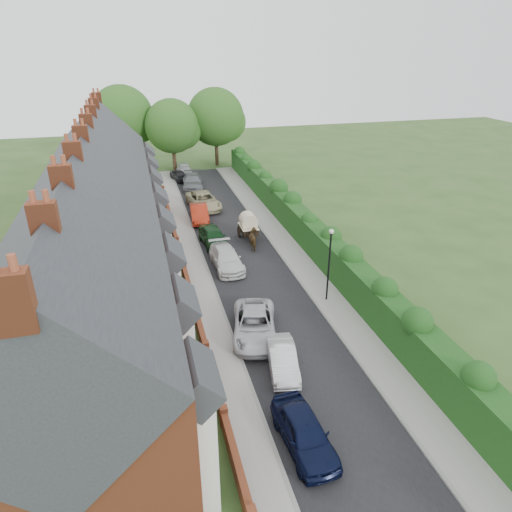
{
  "coord_description": "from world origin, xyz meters",
  "views": [
    {
      "loc": [
        -7.89,
        -20.21,
        15.79
      ],
      "look_at": [
        -0.55,
        7.48,
        2.2
      ],
      "focal_mm": 32.0,
      "sensor_mm": 36.0,
      "label": 1
    }
  ],
  "objects": [
    {
      "name": "car_grey",
      "position": [
        -1.76,
        31.92,
        0.79
      ],
      "size": [
        2.82,
        5.68,
        1.59
      ],
      "primitive_type": "imported",
      "rotation": [
        0.0,
        0.0,
        -0.11
      ],
      "color": "slate",
      "rests_on": "ground"
    },
    {
      "name": "lamppost",
      "position": [
        3.4,
        4.0,
        3.3
      ],
      "size": [
        0.32,
        0.32,
        5.16
      ],
      "color": "black",
      "rests_on": "ground"
    },
    {
      "name": "ground",
      "position": [
        0.0,
        0.0,
        0.0
      ],
      "size": [
        140.0,
        140.0,
        0.0
      ],
      "primitive_type": "plane",
      "color": "#2D4C1E",
      "rests_on": "ground"
    },
    {
      "name": "road",
      "position": [
        -0.5,
        11.0,
        0.01
      ],
      "size": [
        6.0,
        58.0,
        0.02
      ],
      "primitive_type": "cube",
      "color": "black",
      "rests_on": "ground"
    },
    {
      "name": "car_green",
      "position": [
        -2.3,
        15.0,
        0.78
      ],
      "size": [
        2.21,
        4.72,
        1.56
      ],
      "primitive_type": "imported",
      "rotation": [
        0.0,
        0.0,
        0.08
      ],
      "color": "#0F3415",
      "rests_on": "ground"
    },
    {
      "name": "car_white",
      "position": [
        -2.06,
        10.6,
        0.73
      ],
      "size": [
        2.22,
        5.09,
        1.46
      ],
      "primitive_type": "imported",
      "rotation": [
        0.0,
        0.0,
        0.04
      ],
      "color": "silver",
      "rests_on": "ground"
    },
    {
      "name": "kerb_house_side",
      "position": [
        -3.55,
        11.0,
        0.07
      ],
      "size": [
        0.18,
        58.0,
        0.13
      ],
      "primitive_type": "cube",
      "color": "gray",
      "rests_on": "ground"
    },
    {
      "name": "pavement_house_side",
      "position": [
        -4.35,
        11.0,
        0.06
      ],
      "size": [
        1.7,
        58.0,
        0.12
      ],
      "primitive_type": "cube",
      "color": "gray",
      "rests_on": "ground"
    },
    {
      "name": "car_extra_far",
      "position": [
        -2.05,
        37.44,
        0.66
      ],
      "size": [
        1.91,
        4.56,
        1.31
      ],
      "primitive_type": "imported",
      "rotation": [
        0.0,
        0.0,
        -0.02
      ],
      "color": "#B8BBC1",
      "rests_on": "ground"
    },
    {
      "name": "car_red",
      "position": [
        -2.58,
        21.14,
        0.75
      ],
      "size": [
        1.9,
        4.67,
        1.51
      ],
      "primitive_type": "imported",
      "rotation": [
        0.0,
        0.0,
        -0.07
      ],
      "color": "#9F2411",
      "rests_on": "ground"
    },
    {
      "name": "horse",
      "position": [
        0.9,
        13.46,
        0.81
      ],
      "size": [
        0.91,
        1.93,
        1.61
      ],
      "primitive_type": "imported",
      "rotation": [
        0.0,
        0.0,
        3.12
      ],
      "color": "#4A351B",
      "rests_on": "ground"
    },
    {
      "name": "kerb_hedge_side",
      "position": [
        2.55,
        11.0,
        0.07
      ],
      "size": [
        0.18,
        58.0,
        0.13
      ],
      "primitive_type": "cube",
      "color": "gray",
      "rests_on": "ground"
    },
    {
      "name": "tree_far_left",
      "position": [
        -2.65,
        40.08,
        5.71
      ],
      "size": [
        7.14,
        6.8,
        9.29
      ],
      "color": "#332316",
      "rests_on": "ground"
    },
    {
      "name": "garden_wall_row",
      "position": [
        -5.35,
        10.0,
        0.46
      ],
      "size": [
        0.35,
        40.35,
        1.1
      ],
      "color": "brown",
      "rests_on": "ground"
    },
    {
      "name": "tree_far_right",
      "position": [
        3.39,
        42.08,
        6.31
      ],
      "size": [
        7.98,
        7.6,
        10.31
      ],
      "color": "#332316",
      "rests_on": "ground"
    },
    {
      "name": "car_black",
      "position": [
        -2.9,
        35.5,
        0.64
      ],
      "size": [
        2.43,
        4.03,
        1.28
      ],
      "primitive_type": "imported",
      "rotation": [
        0.0,
        0.0,
        0.26
      ],
      "color": "black",
      "rests_on": "ground"
    },
    {
      "name": "terrace_row",
      "position": [
        -10.87,
        9.98,
        4.47
      ],
      "size": [
        9.05,
        40.5,
        11.5
      ],
      "color": "brown",
      "rests_on": "ground"
    },
    {
      "name": "horse_cart",
      "position": [
        0.9,
        15.52,
        1.38
      ],
      "size": [
        1.51,
        3.34,
        2.41
      ],
      "color": "black",
      "rests_on": "ground"
    },
    {
      "name": "car_silver_b",
      "position": [
        -2.25,
        1.4,
        0.74
      ],
      "size": [
        3.67,
        5.79,
        1.49
      ],
      "primitive_type": "imported",
      "rotation": [
        0.0,
        0.0,
        -0.24
      ],
      "color": "silver",
      "rests_on": "ground"
    },
    {
      "name": "car_navy",
      "position": [
        -2.26,
        -6.96,
        0.75
      ],
      "size": [
        2.05,
        4.53,
        1.51
      ],
      "primitive_type": "imported",
      "rotation": [
        0.0,
        0.0,
        0.06
      ],
      "color": "black",
      "rests_on": "ground"
    },
    {
      "name": "car_silver_a",
      "position": [
        -1.6,
        -1.91,
        0.65
      ],
      "size": [
        2.02,
        4.15,
        1.31
      ],
      "primitive_type": "imported",
      "rotation": [
        0.0,
        0.0,
        -0.17
      ],
      "color": "silver",
      "rests_on": "ground"
    },
    {
      "name": "car_beige",
      "position": [
        -1.6,
        24.63,
        0.79
      ],
      "size": [
        3.41,
        6.0,
        1.58
      ],
      "primitive_type": "imported",
      "rotation": [
        0.0,
        0.0,
        0.14
      ],
      "color": "tan",
      "rests_on": "ground"
    },
    {
      "name": "pavement_hedge_side",
      "position": [
        3.6,
        11.0,
        0.06
      ],
      "size": [
        2.2,
        58.0,
        0.12
      ],
      "primitive_type": "cube",
      "color": "gray",
      "rests_on": "ground"
    },
    {
      "name": "hedge",
      "position": [
        5.4,
        11.0,
        1.6
      ],
      "size": [
        2.1,
        58.0,
        2.85
      ],
      "color": "#183D13",
      "rests_on": "ground"
    },
    {
      "name": "tree_far_back",
      "position": [
        -8.59,
        43.08,
        6.62
      ],
      "size": [
        8.4,
        8.0,
        10.82
      ],
      "color": "#332316",
      "rests_on": "ground"
    }
  ]
}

